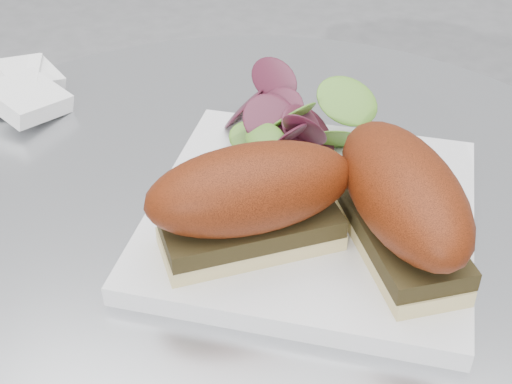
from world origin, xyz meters
TOP-DOWN VIEW (x-y plane):
  - plate at (0.04, 0.02)m, footprint 0.25×0.25m
  - sandwich_left at (0.01, -0.04)m, footprint 0.16×0.13m
  - sandwich_right at (0.11, -0.01)m, footprint 0.13×0.17m
  - salad at (0.01, 0.09)m, footprint 0.12×0.12m
  - napkin at (-0.27, 0.12)m, footprint 0.11×0.11m

SIDE VIEW (x-z plane):
  - plate at x=0.04m, z-range 0.73..0.75m
  - napkin at x=-0.27m, z-range 0.73..0.75m
  - salad at x=0.01m, z-range 0.75..0.80m
  - sandwich_left at x=0.01m, z-range 0.75..0.83m
  - sandwich_right at x=0.11m, z-range 0.75..0.83m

